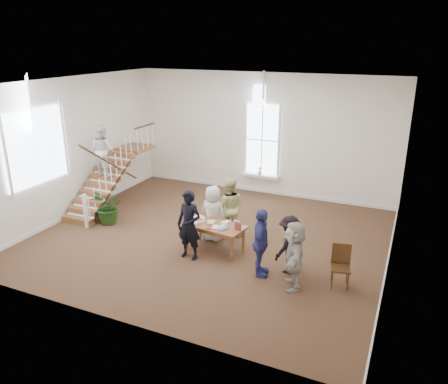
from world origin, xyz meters
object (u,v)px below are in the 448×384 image
at_px(police_officer, 189,225).
at_px(woman_cluster_a, 261,243).
at_px(woman_cluster_b, 289,244).
at_px(side_chair, 341,263).
at_px(person_yellow, 229,207).
at_px(elderly_woman, 213,213).
at_px(library_table, 214,227).
at_px(floor_plant, 109,207).
at_px(woman_cluster_c, 294,255).

distance_m(police_officer, woman_cluster_a, 2.05).
bearing_deg(woman_cluster_b, police_officer, -62.39).
height_order(police_officer, side_chair, police_officer).
bearing_deg(person_yellow, woman_cluster_b, 130.65).
bearing_deg(elderly_woman, person_yellow, -117.19).
bearing_deg(woman_cluster_a, library_table, 53.10).
distance_m(police_officer, floor_plant, 3.60).
relative_size(library_table, woman_cluster_c, 1.04).
xyz_separation_m(library_table, floor_plant, (-3.87, 0.33, -0.12)).
distance_m(library_table, elderly_woman, 0.70).
bearing_deg(side_chair, elderly_woman, 152.92).
height_order(woman_cluster_a, side_chair, woman_cluster_a).
distance_m(library_table, floor_plant, 3.88).
distance_m(woman_cluster_b, side_chair, 1.31).
relative_size(library_table, person_yellow, 0.97).
height_order(person_yellow, woman_cluster_b, person_yellow).
xyz_separation_m(library_table, woman_cluster_a, (1.62, -0.76, 0.19)).
xyz_separation_m(elderly_woman, side_chair, (3.84, -1.00, -0.25)).
bearing_deg(person_yellow, elderly_woman, 41.77).
distance_m(library_table, woman_cluster_b, 2.24).
xyz_separation_m(police_officer, floor_plant, (-3.44, 0.99, -0.38)).
distance_m(woman_cluster_b, floor_plant, 6.12).
distance_m(woman_cluster_a, woman_cluster_b, 0.76).
bearing_deg(library_table, elderly_woman, 126.47).
height_order(woman_cluster_c, floor_plant, woman_cluster_c).
bearing_deg(library_table, woman_cluster_c, -13.34).
height_order(library_table, elderly_woman, elderly_woman).
height_order(library_table, police_officer, police_officer).
relative_size(police_officer, woman_cluster_a, 1.08).
bearing_deg(floor_plant, side_chair, -5.69).
distance_m(police_officer, woman_cluster_b, 2.68).
height_order(police_officer, elderly_woman, police_officer).
distance_m(police_officer, person_yellow, 1.80).
bearing_deg(library_table, woman_cluster_b, -0.44).
distance_m(person_yellow, floor_plant, 3.92).
bearing_deg(side_chair, library_table, 160.96).
xyz_separation_m(person_yellow, woman_cluster_b, (2.25, -1.41, -0.14)).
distance_m(person_yellow, woman_cluster_c, 3.28).
height_order(woman_cluster_b, side_chair, woman_cluster_b).
height_order(elderly_woman, woman_cluster_b, elderly_woman).
bearing_deg(police_officer, woman_cluster_c, -2.37).
height_order(person_yellow, side_chair, person_yellow).
height_order(police_officer, woman_cluster_a, police_officer).
bearing_deg(library_table, police_officer, -115.75).
distance_m(library_table, side_chair, 3.54).
bearing_deg(floor_plant, woman_cluster_a, -11.31).
bearing_deg(woman_cluster_b, person_yellow, -101.81).
height_order(library_table, woman_cluster_c, woman_cluster_c).
xyz_separation_m(woman_cluster_b, woman_cluster_c, (0.30, -0.65, 0.08)).
relative_size(floor_plant, side_chair, 1.12).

